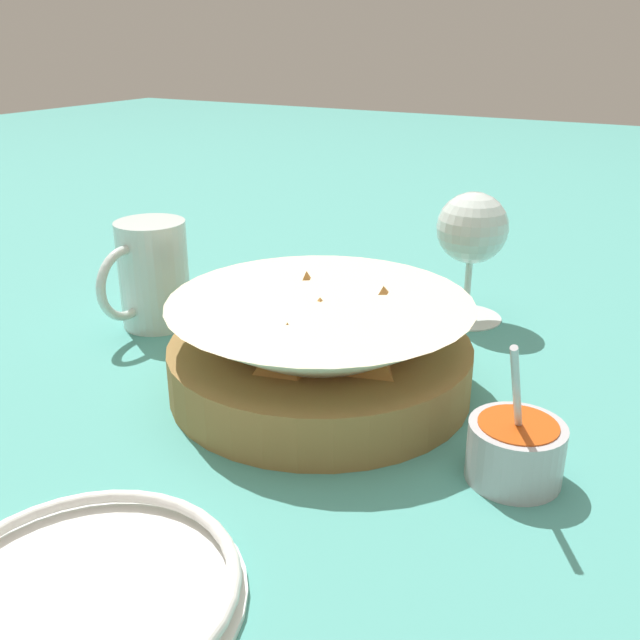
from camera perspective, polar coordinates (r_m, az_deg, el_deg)
The scene contains 6 objects.
ground_plane at distance 0.65m, azimuth -0.76°, elevation -3.53°, with size 4.00×4.00×0.00m, color teal.
food_basket at distance 0.59m, azimuth 0.14°, elevation -2.44°, with size 0.25×0.25×0.09m.
sauce_cup at distance 0.50m, azimuth 15.37°, elevation -9.88°, with size 0.07×0.06×0.11m.
wine_glass at distance 0.74m, azimuth 12.06°, elevation 6.80°, with size 0.08×0.08×0.13m.
beer_mug at distance 0.74m, azimuth -13.23°, elevation 3.27°, with size 0.11×0.07×0.11m.
side_plate at distance 0.42m, azimuth -18.36°, elevation -20.00°, with size 0.17×0.17×0.01m.
Camera 1 is at (0.51, 0.30, 0.28)m, focal length 40.00 mm.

